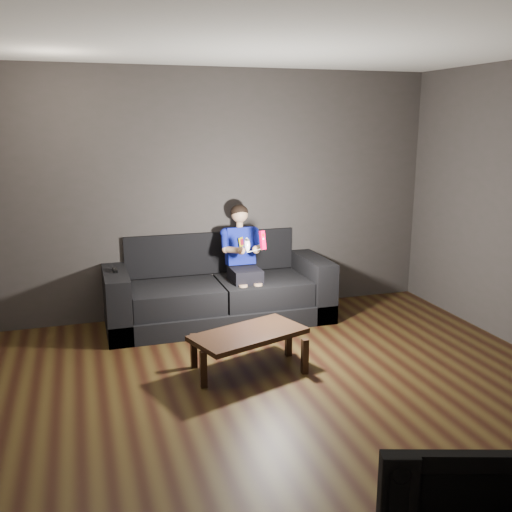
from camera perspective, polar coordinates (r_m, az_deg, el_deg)
name	(u,v)px	position (r m, az deg, el deg)	size (l,w,h in m)	color
floor	(298,412)	(4.46, 4.26, -15.32)	(5.00, 5.00, 0.00)	black
back_wall	(217,194)	(6.35, -3.87, 6.19)	(5.00, 0.04, 2.70)	#373430
ceiling	(306,32)	(3.96, 4.98, 21.45)	(5.00, 5.00, 0.02)	white
sofa	(217,293)	(6.28, -3.91, -3.68)	(2.40, 1.04, 0.93)	black
child	(243,252)	(6.16, -1.35, 0.43)	(0.46, 0.56, 1.13)	black
wii_remote_red	(263,240)	(5.73, 0.67, 1.61)	(0.06, 0.08, 0.19)	#E10035
nunchuk_white	(247,245)	(5.70, -0.91, 1.14)	(0.07, 0.10, 0.15)	silver
wii_remote_black	(115,270)	(5.95, -13.94, -1.36)	(0.04, 0.16, 0.03)	black
coffee_table	(249,337)	(5.00, -0.74, -8.12)	(1.09, 0.79, 0.36)	black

